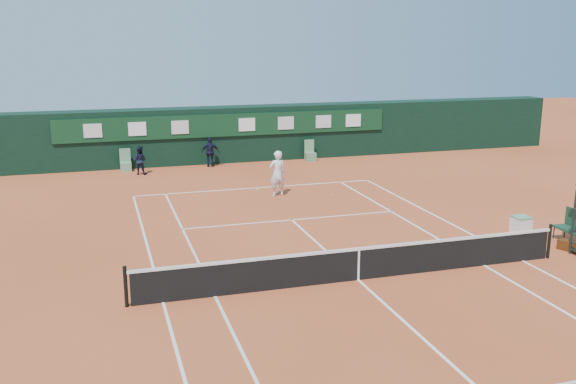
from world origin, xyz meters
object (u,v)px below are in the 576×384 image
object	(u,v)px
player	(277,173)
player_bench	(574,225)
tennis_net	(358,263)
cooler	(521,225)

from	to	relation	value
player	player_bench	bearing A→B (deg)	121.73
tennis_net	cooler	xyz separation A→B (m)	(7.15, 2.38, -0.18)
cooler	player	world-z (taller)	player
player_bench	cooler	distance (m)	1.73
player_bench	player	world-z (taller)	player
cooler	tennis_net	bearing A→B (deg)	-161.57
tennis_net	player_bench	size ratio (longest dim) A/B	10.75
cooler	player	distance (m)	10.28
tennis_net	player	world-z (taller)	player
player	cooler	bearing A→B (deg)	121.78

